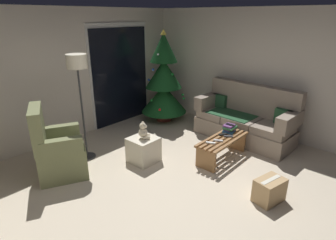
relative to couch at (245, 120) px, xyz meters
The scene contains 19 objects.
ground_plane 2.38m from the couch, behind, with size 7.00×7.00×0.00m, color beige.
wall_back 3.67m from the couch, 130.53° to the left, with size 5.72×0.12×2.50m, color beige.
wall_right 1.07m from the couch, 32.79° to the right, with size 0.12×6.00×2.50m, color beige.
patio_door_frame 2.89m from the couch, 109.86° to the left, with size 1.60×0.02×2.20m, color silver.
patio_door_glass 2.86m from the couch, 109.98° to the left, with size 1.50×0.02×2.10m, color black.
couch is the anchor object (origin of this frame).
coffee_table 1.05m from the couch, behind, with size 1.10×0.40×0.38m.
remote_silver 1.19m from the couch, behind, with size 0.04×0.16×0.02m, color #ADADB2.
remote_graphite 0.93m from the couch, behind, with size 0.04×0.16×0.02m, color #333338.
remote_black 0.91m from the couch, behind, with size 0.04×0.16×0.02m, color black.
remote_white 1.34m from the couch, behind, with size 0.04×0.16×0.02m, color silver.
book_stack 0.71m from the couch, behind, with size 0.27×0.25×0.13m.
cell_phone 0.71m from the couch, behind, with size 0.07×0.14×0.01m, color black.
christmas_tree 2.01m from the couch, 98.89° to the left, with size 1.05×1.05×2.07m.
armchair 3.50m from the couch, 154.68° to the left, with size 0.92×0.92×1.13m.
floor_lamp 3.26m from the couch, 146.84° to the left, with size 0.32×0.32×1.78m.
ottoman 2.17m from the couch, 157.27° to the left, with size 0.44×0.44×0.43m, color beige.
teddy_bear_cream 2.16m from the couch, 157.37° to the left, with size 0.21×0.21×0.29m.
cardboard_box_taped_mid_floor 2.05m from the couch, 143.56° to the right, with size 0.45×0.35×0.33m.
Camera 1 is at (-2.55, -1.93, 2.35)m, focal length 29.70 mm.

